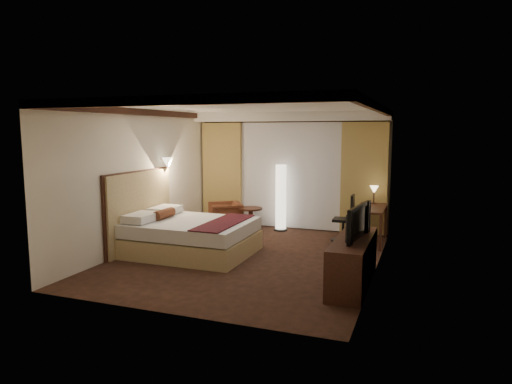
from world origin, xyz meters
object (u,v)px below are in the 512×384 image
(bed, at_px, (192,237))
(floor_lamp, at_px, (281,198))
(armchair, at_px, (225,215))
(desk, at_px, (370,225))
(side_table, at_px, (251,220))
(television, at_px, (352,217))
(office_chair, at_px, (343,218))
(dresser, at_px, (353,262))

(bed, distance_m, floor_lamp, 2.73)
(armchair, height_order, desk, desk)
(side_table, distance_m, television, 3.86)
(bed, bearing_deg, office_chair, 37.74)
(bed, xyz_separation_m, desk, (3.04, 1.98, 0.05))
(bed, height_order, dresser, dresser)
(armchair, height_order, dresser, armchair)
(armchair, relative_size, desk, 0.59)
(floor_lamp, xyz_separation_m, desk, (2.08, -0.54, -0.39))
(armchair, xyz_separation_m, television, (3.28, -2.73, 0.66))
(floor_lamp, bearing_deg, television, -56.96)
(armchair, xyz_separation_m, office_chair, (2.71, -0.08, 0.13))
(floor_lamp, relative_size, office_chair, 1.55)
(dresser, bearing_deg, television, 180.00)
(floor_lamp, bearing_deg, bed, -110.74)
(office_chair, xyz_separation_m, television, (0.57, -2.65, 0.53))
(office_chair, bearing_deg, television, -79.30)
(side_table, xyz_separation_m, dresser, (2.67, -2.71, 0.07))
(dresser, relative_size, television, 1.71)
(side_table, relative_size, desk, 0.47)
(floor_lamp, xyz_separation_m, television, (2.10, -3.24, 0.26))
(floor_lamp, height_order, television, floor_lamp)
(bed, height_order, floor_lamp, floor_lamp)
(side_table, height_order, office_chair, office_chair)
(bed, bearing_deg, side_table, 78.27)
(office_chair, xyz_separation_m, dresser, (0.60, -2.65, -0.14))
(armchair, xyz_separation_m, dresser, (3.31, -2.73, -0.01))
(office_chair, height_order, dresser, office_chair)
(office_chair, bearing_deg, dresser, -78.69)
(bed, relative_size, armchair, 3.01)
(bed, height_order, armchair, armchair)
(dresser, bearing_deg, bed, 166.88)
(floor_lamp, height_order, desk, floor_lamp)
(dresser, bearing_deg, desk, 91.06)
(armchair, bearing_deg, floor_lamp, 80.75)
(bed, xyz_separation_m, armchair, (-0.22, 2.01, 0.04))
(armchair, distance_m, side_table, 0.64)
(floor_lamp, bearing_deg, armchair, -156.56)
(side_table, bearing_deg, dresser, -45.42)
(side_table, xyz_separation_m, desk, (2.62, -0.02, 0.09))
(floor_lamp, distance_m, dresser, 3.90)
(office_chair, relative_size, television, 0.93)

